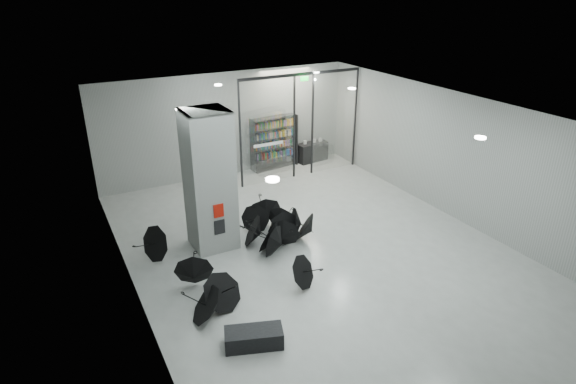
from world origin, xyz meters
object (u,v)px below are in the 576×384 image
umbrella_cluster (254,245)px  bookshelf (274,143)px  column (209,181)px  shop_counter (312,152)px  bench (254,338)px

umbrella_cluster → bookshelf: bearing=58.7°
column → shop_counter: bearing=37.5°
column → bench: 4.83m
shop_counter → umbrella_cluster: 7.89m
bench → umbrella_cluster: bearing=84.8°
shop_counter → umbrella_cluster: bearing=-139.9°
column → shop_counter: (6.13, 4.70, -1.60)m
bench → bookshelf: bearing=80.4°
bookshelf → umbrella_cluster: 6.91m
bookshelf → column: bearing=-140.4°
column → bench: size_ratio=3.28×
column → bookshelf: size_ratio=1.87×
column → shop_counter: 7.89m
bookshelf → shop_counter: bearing=-9.4°
bookshelf → umbrella_cluster: bearing=-129.1°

